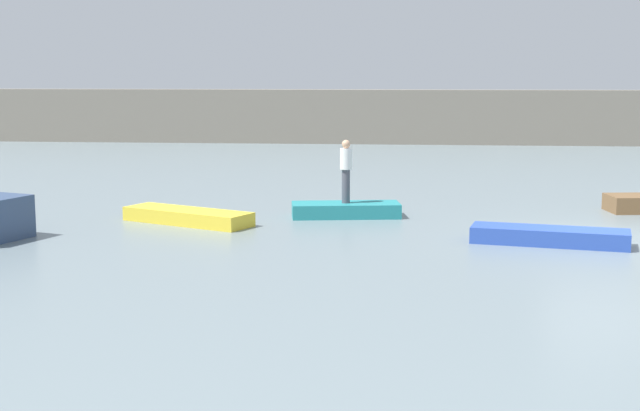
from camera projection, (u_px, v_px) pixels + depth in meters
ground_plane at (602, 239)px, 21.23m from camera, size 120.00×120.00×0.00m
embankment_wall at (494, 117)px, 48.14m from camera, size 80.00×1.20×2.92m
rowboat_yellow at (188, 216)px, 23.34m from camera, size 3.66×2.46×0.36m
rowboat_teal at (346, 210)px, 24.36m from camera, size 3.03×1.50×0.38m
rowboat_blue at (549, 236)px, 20.51m from camera, size 3.63×1.65×0.38m
person_white_shirt at (346, 168)px, 24.19m from camera, size 0.32×0.32×1.71m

